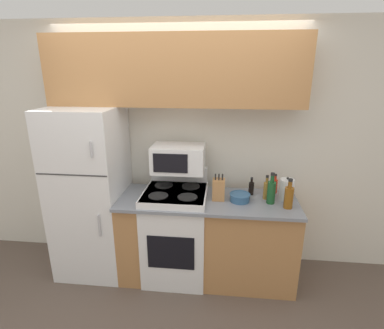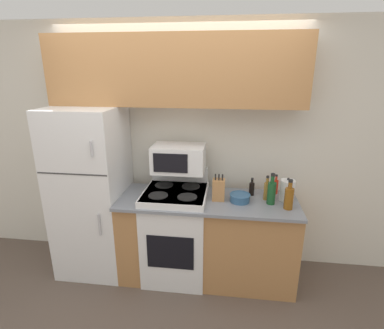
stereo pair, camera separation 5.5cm
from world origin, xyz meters
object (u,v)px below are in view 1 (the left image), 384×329
at_px(knife_block, 219,189).
at_px(bottle_wine_green, 271,191).
at_px(refrigerator, 91,193).
at_px(bottle_whiskey, 289,197).
at_px(microwave, 178,158).
at_px(bottle_soy_sauce, 251,188).
at_px(kettle, 287,189).
at_px(stove, 176,232).
at_px(bowl, 240,197).
at_px(bottle_vinegar, 266,190).
at_px(bottle_hot_sauce, 275,185).

bearing_deg(knife_block, bottle_wine_green, -3.39).
xyz_separation_m(refrigerator, knife_block, (1.31, -0.05, 0.12)).
bearing_deg(bottle_whiskey, microwave, 166.78).
distance_m(refrigerator, bottle_soy_sauce, 1.63).
xyz_separation_m(knife_block, kettle, (0.65, 0.07, -0.00)).
relative_size(stove, bottle_soy_sauce, 6.15).
relative_size(bowl, bottle_vinegar, 0.82).
xyz_separation_m(stove, bowl, (0.62, -0.02, 0.43)).
height_order(bottle_wine_green, bottle_whiskey, bottle_wine_green).
relative_size(microwave, kettle, 2.24).
height_order(knife_block, kettle, knife_block).
xyz_separation_m(stove, bottle_wine_green, (0.91, -0.03, 0.51)).
height_order(bowl, kettle, kettle).
bearing_deg(microwave, bottle_hot_sauce, 5.52).
bearing_deg(bottle_vinegar, bottle_wine_green, -70.83).
relative_size(refrigerator, bottle_soy_sauce, 9.68).
relative_size(refrigerator, microwave, 3.42).
distance_m(bottle_vinegar, kettle, 0.19).
relative_size(bottle_soy_sauce, bottle_vinegar, 0.75).
height_order(stove, bottle_whiskey, bottle_whiskey).
distance_m(stove, bottle_vinegar, 1.01).
xyz_separation_m(bottle_soy_sauce, bottle_vinegar, (0.13, -0.09, 0.02)).
relative_size(stove, knife_block, 4.18).
relative_size(stove, bottle_vinegar, 4.61).
relative_size(bottle_whiskey, kettle, 1.23).
height_order(bottle_soy_sauce, bottle_hot_sauce, bottle_hot_sauce).
bearing_deg(refrigerator, bottle_soy_sauce, 3.79).
height_order(stove, bottle_vinegar, bottle_vinegar).
height_order(stove, bowl, stove).
height_order(bottle_hot_sauce, kettle, kettle).
height_order(bottle_whiskey, kettle, bottle_whiskey).
xyz_separation_m(bottle_vinegar, kettle, (0.19, 0.01, 0.01)).
bearing_deg(bowl, knife_block, 175.43).
height_order(bowl, bottle_whiskey, bottle_whiskey).
relative_size(stove, microwave, 2.17).
bearing_deg(bottle_hot_sauce, refrigerator, -174.63).
xyz_separation_m(bowl, bottle_whiskey, (0.43, -0.10, 0.07)).
bearing_deg(stove, refrigerator, 177.21).
bearing_deg(refrigerator, microwave, 5.21).
xyz_separation_m(microwave, bottle_vinegar, (0.86, -0.07, -0.27)).
xyz_separation_m(bottle_soy_sauce, kettle, (0.33, -0.08, 0.03)).
distance_m(refrigerator, knife_block, 1.31).
bearing_deg(bowl, stove, 178.17).
distance_m(bowl, bottle_vinegar, 0.27).
relative_size(refrigerator, stove, 1.57).
distance_m(stove, knife_block, 0.65).
bearing_deg(stove, knife_block, -0.51).
bearing_deg(microwave, knife_block, -17.67).
bearing_deg(stove, bottle_vinegar, 3.92).
bearing_deg(kettle, knife_block, -173.62).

